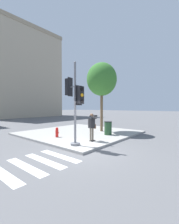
{
  "coord_description": "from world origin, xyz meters",
  "views": [
    {
      "loc": [
        -5.43,
        -5.0,
        2.19
      ],
      "look_at": [
        1.16,
        0.49,
        1.9
      ],
      "focal_mm": 24.0,
      "sensor_mm": 36.0,
      "label": 1
    }
  ],
  "objects_px": {
    "fire_hydrant": "(57,132)",
    "person_photographer": "(92,125)",
    "trash_bin": "(108,128)",
    "street_tree": "(102,80)",
    "traffic_signal_pole": "(75,100)"
  },
  "relations": [
    {
      "from": "trash_bin",
      "to": "person_photographer",
      "type": "bearing_deg",
      "value": -171.05
    },
    {
      "from": "person_photographer",
      "to": "street_tree",
      "type": "xyz_separation_m",
      "value": [
        3.4,
        1.69,
        3.36
      ]
    },
    {
      "from": "fire_hydrant",
      "to": "trash_bin",
      "type": "relative_size",
      "value": 0.68
    },
    {
      "from": "fire_hydrant",
      "to": "person_photographer",
      "type": "bearing_deg",
      "value": -76.34
    },
    {
      "from": "traffic_signal_pole",
      "to": "street_tree",
      "type": "bearing_deg",
      "value": 18.59
    },
    {
      "from": "trash_bin",
      "to": "street_tree",
      "type": "bearing_deg",
      "value": 51.78
    },
    {
      "from": "traffic_signal_pole",
      "to": "person_photographer",
      "type": "bearing_deg",
      "value": -3.31
    },
    {
      "from": "street_tree",
      "to": "trash_bin",
      "type": "height_order",
      "value": "street_tree"
    },
    {
      "from": "person_photographer",
      "to": "fire_hydrant",
      "type": "height_order",
      "value": "person_photographer"
    },
    {
      "from": "fire_hydrant",
      "to": "trash_bin",
      "type": "height_order",
      "value": "trash_bin"
    },
    {
      "from": "person_photographer",
      "to": "street_tree",
      "type": "distance_m",
      "value": 5.07
    },
    {
      "from": "street_tree",
      "to": "person_photographer",
      "type": "bearing_deg",
      "value": -153.59
    },
    {
      "from": "street_tree",
      "to": "fire_hydrant",
      "type": "bearing_deg",
      "value": 167.69
    },
    {
      "from": "person_photographer",
      "to": "trash_bin",
      "type": "height_order",
      "value": "person_photographer"
    },
    {
      "from": "trash_bin",
      "to": "traffic_signal_pole",
      "type": "bearing_deg",
      "value": -175.54
    }
  ]
}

